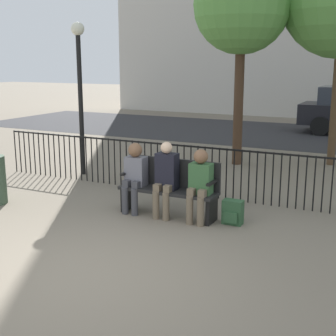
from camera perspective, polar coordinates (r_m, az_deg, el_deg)
ground_plane at (r=5.79m, az=-10.79°, el=-12.56°), size 80.00×80.00×0.00m
park_bench at (r=7.61m, az=0.26°, el=-2.15°), size 1.64×0.45×0.92m
seated_person_0 at (r=7.73m, az=-4.09°, el=-0.60°), size 0.34×0.39×1.17m
seated_person_1 at (r=7.46m, az=-0.28°, el=-0.98°), size 0.34×0.39×1.23m
seated_person_2 at (r=7.23m, az=3.88°, el=-1.63°), size 0.34×0.39×1.15m
backpack at (r=7.31m, az=7.89°, el=-5.39°), size 0.31×0.22×0.38m
fence_railing at (r=8.67m, az=3.67°, el=0.16°), size 9.01×0.03×0.95m
tree_1 at (r=11.43m, az=8.98°, el=18.90°), size 2.23×2.23×4.84m
lamp_post at (r=10.37m, az=-10.74°, el=11.17°), size 0.28×0.28×3.27m
street_surface at (r=16.64m, az=14.81°, el=3.94°), size 24.00×6.00×0.01m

